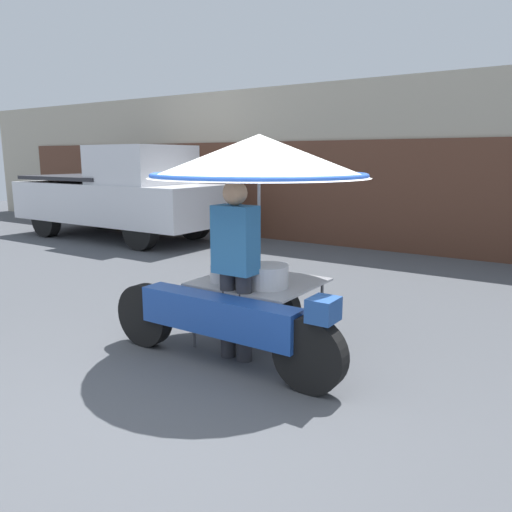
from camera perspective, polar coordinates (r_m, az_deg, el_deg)
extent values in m
plane|color=#4C4F54|center=(3.94, -7.02, -15.90)|extent=(36.00, 36.00, 0.00)
cube|color=#B2A893|center=(10.63, 21.37, 9.61)|extent=(28.00, 2.00, 3.26)
cube|color=#563323|center=(9.66, 19.79, 6.23)|extent=(23.80, 0.06, 2.12)
cylinder|color=black|center=(3.92, 6.16, -11.17)|extent=(0.60, 0.14, 0.60)
cylinder|color=black|center=(4.94, -12.58, -6.59)|extent=(0.60, 0.14, 0.60)
cube|color=#1E479E|center=(4.32, -4.39, -6.74)|extent=(1.57, 0.24, 0.32)
cube|color=#234C93|center=(3.75, 7.71, -6.10)|extent=(0.20, 0.24, 0.18)
cylinder|color=black|center=(5.11, 2.16, -6.07)|extent=(0.54, 0.14, 0.54)
cylinder|color=#515156|center=(4.30, 2.50, -9.03)|extent=(0.03, 0.03, 0.61)
cylinder|color=#515156|center=(4.99, 7.51, -6.19)|extent=(0.03, 0.03, 0.61)
cylinder|color=#515156|center=(4.82, -7.13, -6.84)|extent=(0.03, 0.03, 0.61)
cylinder|color=#515156|center=(5.45, -1.37, -4.61)|extent=(0.03, 0.03, 0.61)
cube|color=#9E9EA3|center=(4.78, 0.33, -2.96)|extent=(1.10, 0.99, 0.02)
cylinder|color=#B2B2B7|center=(4.68, 0.34, 2.96)|extent=(0.03, 0.03, 0.98)
cone|color=white|center=(4.63, 0.35, 11.36)|extent=(2.04, 2.04, 0.39)
torus|color=blue|center=(4.64, 0.35, 9.19)|extent=(1.99, 1.99, 0.05)
cylinder|color=#B7B7BC|center=(4.76, -3.30, -1.92)|extent=(0.33, 0.33, 0.16)
cylinder|color=silver|center=(4.53, 1.34, -2.30)|extent=(0.38, 0.38, 0.20)
cylinder|color=#2D2D33|center=(4.54, -3.23, -6.70)|extent=(0.14, 0.14, 0.79)
cylinder|color=#2D2D33|center=(4.44, -1.36, -7.10)|extent=(0.14, 0.14, 0.79)
cube|color=teal|center=(4.32, -2.38, 1.87)|extent=(0.38, 0.22, 0.59)
sphere|color=tan|center=(4.28, -2.42, 7.23)|extent=(0.21, 0.21, 0.21)
cylinder|color=black|center=(9.97, -13.09, 2.86)|extent=(0.78, 0.24, 0.78)
cylinder|color=black|center=(11.11, -7.13, 3.90)|extent=(0.78, 0.24, 0.78)
cylinder|color=black|center=(12.35, -22.87, 3.83)|extent=(0.78, 0.24, 0.78)
cylinder|color=black|center=(13.28, -17.17, 4.68)|extent=(0.78, 0.24, 0.78)
cube|color=silver|center=(11.58, -15.53, 5.97)|extent=(5.07, 1.87, 0.84)
cube|color=silver|center=(10.94, -12.92, 10.13)|extent=(1.72, 1.72, 0.80)
cube|color=#2D2D33|center=(12.33, -18.78, 8.52)|extent=(2.64, 1.79, 0.08)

